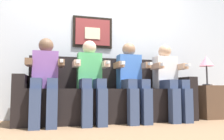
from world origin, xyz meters
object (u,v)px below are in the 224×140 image
Objects in this scene: person_leftmost at (45,76)px; table_lamp at (206,62)px; person_right_center at (132,77)px; side_table_right at (209,102)px; person_rightmost at (169,78)px; person_left_center at (91,77)px; couch at (109,98)px; spare_remote_on_table at (211,85)px.

table_lamp is at bearing 1.10° from person_leftmost.
side_table_right is (1.29, 0.06, -0.36)m from person_right_center.
person_rightmost is at bearing -176.07° from table_lamp.
person_leftmost reaches higher than side_table_right.
person_left_center is (0.57, -0.00, 0.00)m from person_leftmost.
table_lamp reaches higher than couch.
side_table_right is 1.09× the size of table_lamp.
couch is at bearing 168.92° from person_rightmost.
person_right_center reaches higher than table_lamp.
person_rightmost is at bearing -175.06° from side_table_right.
spare_remote_on_table is at bearing -0.30° from person_leftmost.
couch is 5.32× the size of table_lamp.
couch is 1.64m from table_lamp.
person_leftmost is 1.72m from person_rightmost.
side_table_right is (2.44, 0.06, -0.36)m from person_leftmost.
person_left_center is 2.22× the size of side_table_right.
person_right_center and person_rightmost have the same top height.
couch reaches higher than spare_remote_on_table.
spare_remote_on_table is (2.41, -0.01, -0.10)m from person_leftmost.
person_rightmost is at bearing 0.00° from person_right_center.
person_rightmost is at bearing 0.00° from person_left_center.
table_lamp is (1.54, -0.12, 0.55)m from couch.
person_leftmost is 0.57m from person_left_center.
couch is 2.20× the size of person_leftmost.
spare_remote_on_table reaches higher than side_table_right.
side_table_right is (1.57, -0.11, -0.06)m from couch.
person_right_center is (0.58, 0.00, 0.00)m from person_left_center.
person_left_center is 8.54× the size of spare_remote_on_table.
spare_remote_on_table is (0.01, -0.06, -0.35)m from table_lamp.
spare_remote_on_table is at bearing -1.00° from person_rightmost.
person_rightmost is (0.86, -0.17, 0.29)m from couch.
side_table_right is 3.85× the size of spare_remote_on_table.
person_rightmost reaches higher than spare_remote_on_table.
person_leftmost reaches higher than couch.
side_table_right is at bearing 1.44° from person_leftmost.
person_leftmost is at bearing -168.94° from couch.
person_leftmost is 1.00× the size of person_rightmost.
person_leftmost is 2.46m from side_table_right.
person_left_center is at bearing 179.63° from spare_remote_on_table.
table_lamp reaches higher than side_table_right.
person_left_center is at bearing -149.57° from couch.
side_table_right is 0.27m from spare_remote_on_table.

